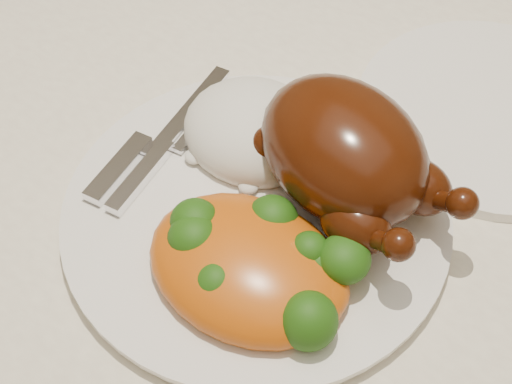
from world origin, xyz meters
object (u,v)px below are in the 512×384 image
Objects in this scene: dining_table at (311,206)px; side_plate at (492,111)px; dinner_plate at (256,214)px; roast_chicken at (347,154)px.

side_plate is (0.10, 0.11, 0.11)m from dining_table.
roast_chicken reaches higher than dinner_plate.
dinner_plate is 0.08m from roast_chicken.
dinner_plate is (0.01, -0.10, 0.11)m from dining_table.
side_plate is at bearing 66.72° from dinner_plate.
dining_table is 0.17m from roast_chicken.
dinner_plate is at bearing -113.28° from side_plate.
roast_chicken reaches higher than dining_table.
dinner_plate is 1.25× the size of side_plate.
side_plate is at bearing 88.64° from roast_chicken.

